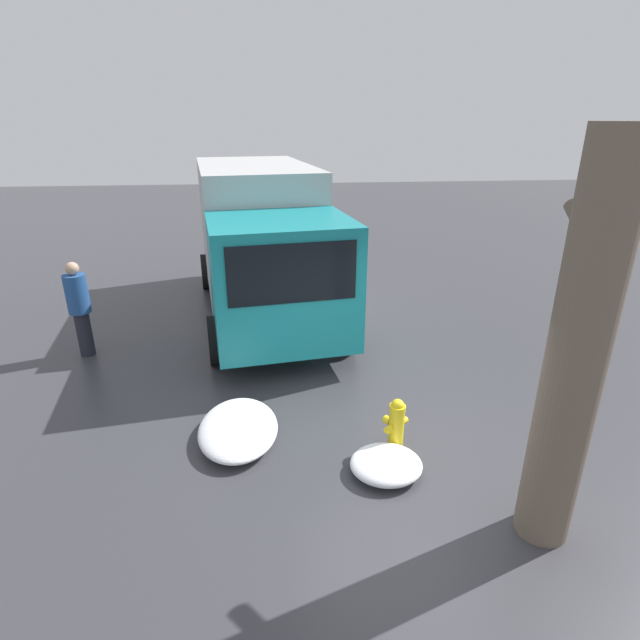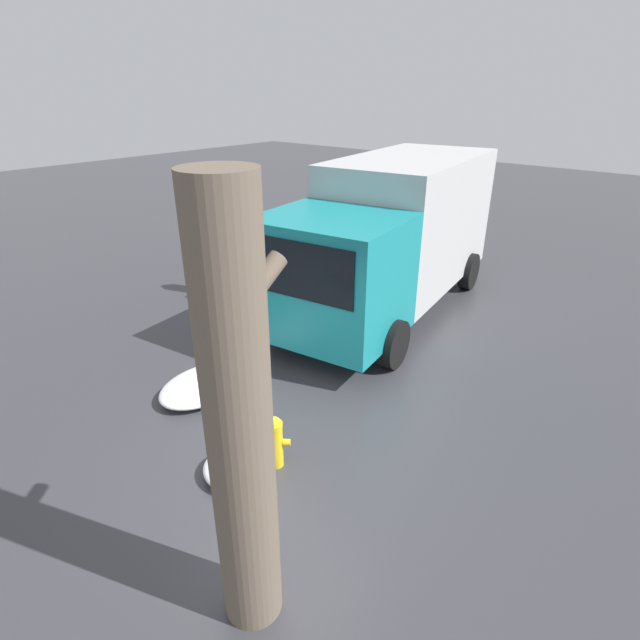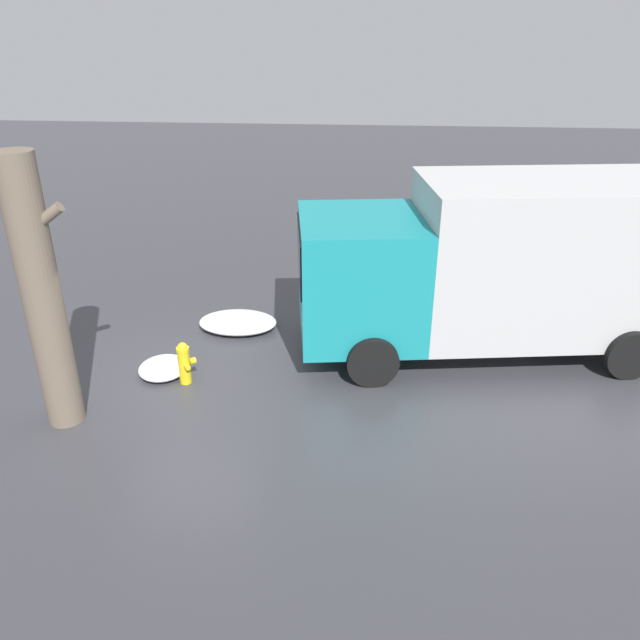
% 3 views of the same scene
% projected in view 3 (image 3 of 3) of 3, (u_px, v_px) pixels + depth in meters
% --- Properties ---
extents(ground_plane, '(60.00, 60.00, 0.00)m').
position_uv_depth(ground_plane, '(186.00, 382.00, 10.90)').
color(ground_plane, '#38383D').
extents(fire_hydrant, '(0.35, 0.38, 0.77)m').
position_uv_depth(fire_hydrant, '(184.00, 362.00, 10.73)').
color(fire_hydrant, yellow).
rests_on(fire_hydrant, ground_plane).
extents(tree_trunk, '(0.85, 0.56, 4.19)m').
position_uv_depth(tree_trunk, '(42.00, 297.00, 8.99)').
color(tree_trunk, '#6B5B4C').
rests_on(tree_trunk, ground_plane).
extents(delivery_truck, '(7.16, 3.46, 3.24)m').
position_uv_depth(delivery_truck, '(499.00, 263.00, 11.32)').
color(delivery_truck, teal).
rests_on(delivery_truck, ground_plane).
extents(pedestrian, '(0.40, 0.40, 1.82)m').
position_uv_depth(pedestrian, '(386.00, 240.00, 14.81)').
color(pedestrian, '#23232D').
rests_on(pedestrian, ground_plane).
extents(snow_pile_by_hydrant, '(1.58, 1.11, 0.29)m').
position_uv_depth(snow_pile_by_hydrant, '(238.00, 322.00, 12.72)').
color(snow_pile_by_hydrant, white).
rests_on(snow_pile_by_hydrant, ground_plane).
extents(snow_pile_curbside, '(0.86, 0.92, 0.25)m').
position_uv_depth(snow_pile_curbside, '(163.00, 368.00, 11.09)').
color(snow_pile_curbside, white).
rests_on(snow_pile_curbside, ground_plane).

